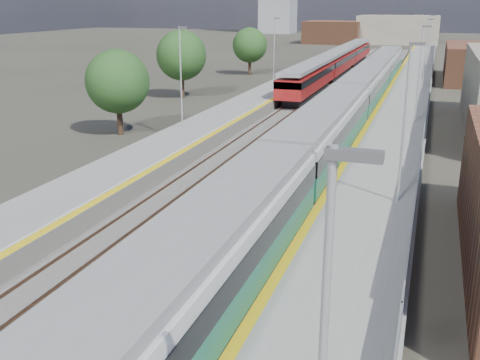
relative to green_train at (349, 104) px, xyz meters
The scene contains 11 objects.
ground 9.68m from the green_train, 99.20° to the left, with size 320.00×320.00×0.00m, color #47443A.
ballast_bed 12.56m from the green_train, 107.68° to the left, with size 10.50×155.00×0.06m, color #565451.
tracks 13.99m from the green_train, 103.20° to the left, with size 8.96×160.00×0.17m.
platform_right 12.48m from the green_train, 72.17° to the left, with size 4.70×155.00×8.52m.
platform_left 15.90m from the green_train, 131.91° to the left, with size 4.30×155.00×8.52m.
buildings 100.16m from the green_train, 101.34° to the left, with size 72.00×185.50×40.00m.
green_train is the anchor object (origin of this frame).
red_train 36.47m from the green_train, 101.07° to the left, with size 2.81×56.97×3.54m.
tree_a 18.53m from the green_train, 158.73° to the right, with size 4.99×4.99×6.76m.
tree_b 23.37m from the green_train, 149.75° to the left, with size 5.46×5.46×7.39m.
tree_c 39.18m from the green_train, 119.77° to the left, with size 4.99×4.99×6.76m.
Camera 1 is at (7.65, -4.57, 10.16)m, focal length 42.00 mm.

